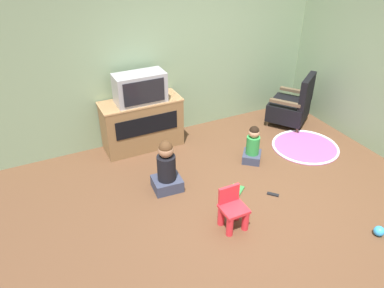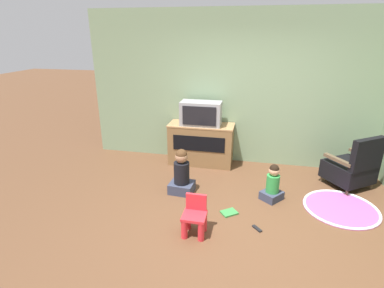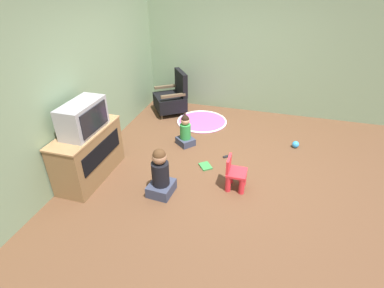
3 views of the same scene
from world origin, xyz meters
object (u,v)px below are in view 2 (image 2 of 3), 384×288
Objects in this scene: book at (229,213)px; television at (201,113)px; yellow_kid_chair at (195,219)px; child_watching_center at (273,185)px; black_armchair at (352,168)px; tv_cabinet at (201,143)px; remote_control at (257,229)px; child_watching_left at (182,174)px.

television is at bearing 76.89° from book.
yellow_kid_chair is 0.87× the size of child_watching_center.
black_armchair is 3.35× the size of book.
yellow_kid_chair reaches higher than book.
television is at bearing -90.00° from tv_cabinet.
television is 2.64m from black_armchair.
book is at bearing -65.88° from television.
child_watching_center is at bearing -6.63° from black_armchair.
black_armchair is 1.57× the size of child_watching_center.
child_watching_center is 0.86m from remote_control.
tv_cabinet is 1.67× the size of child_watching_left.
black_armchair is 2.21m from book.
black_armchair is at bearing -4.05° from book.
child_watching_left is at bearing -94.27° from tv_cabinet.
remote_control is at bearing -27.47° from child_watching_left.
yellow_kid_chair is at bearing 176.53° from child_watching_center.
black_armchair reaches higher than child_watching_left.
black_armchair reaches higher than child_watching_center.
black_armchair reaches higher than tv_cabinet.
black_armchair is at bearing -86.53° from remote_control.
black_armchair is at bearing 20.35° from child_watching_left.
remote_control is at bearing 17.33° from yellow_kid_chair.
child_watching_left is 2.69× the size of book.
black_armchair reaches higher than book.
book is (0.70, -1.60, -0.39)m from tv_cabinet.
tv_cabinet is 1.65× the size of television.
yellow_kid_chair is (-2.21, -1.72, -0.13)m from black_armchair.
tv_cabinet is 8.55× the size of remote_control.
remote_control is (1.17, -0.73, -0.30)m from child_watching_left.
television reaches higher than yellow_kid_chair.
tv_cabinet is at bearing 90.11° from child_watching_left.
book is (0.70, -1.57, -0.98)m from television.
tv_cabinet is at bearing -44.56° from black_armchair.
television is at bearing -43.80° from black_armchair.
yellow_kid_chair is at bearing -81.44° from tv_cabinet.
child_watching_left is (-0.09, -1.12, -0.68)m from television.
tv_cabinet is at bearing -12.28° from remote_control.
book is (-0.58, -0.51, -0.23)m from child_watching_center.
remote_control is at bearing -59.62° from television.
television reaches higher than black_armchair.
television is 1.28× the size of child_watching_center.
yellow_kid_chair is 0.69× the size of child_watching_left.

